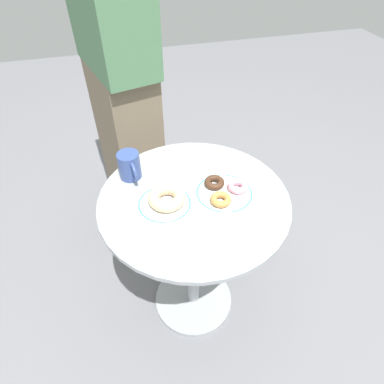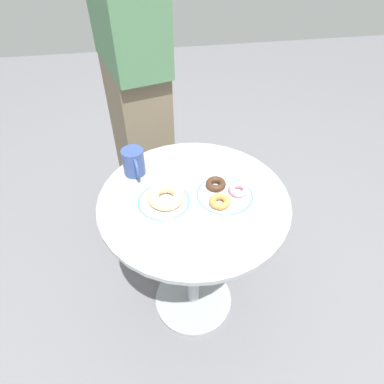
# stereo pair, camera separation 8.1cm
# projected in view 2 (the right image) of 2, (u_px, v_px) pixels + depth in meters

# --- Properties ---
(ground_plane) EXTENTS (7.00, 7.00, 0.02)m
(ground_plane) POSITION_uv_depth(u_px,v_px,m) (193.00, 301.00, 1.63)
(ground_plane) COLOR slate
(cafe_table) EXTENTS (0.67, 0.67, 0.71)m
(cafe_table) POSITION_uv_depth(u_px,v_px,m) (194.00, 240.00, 1.30)
(cafe_table) COLOR #999EA3
(cafe_table) RESTS_ON ground
(plate_left) EXTENTS (0.18, 0.18, 0.01)m
(plate_left) POSITION_uv_depth(u_px,v_px,m) (164.00, 202.00, 1.11)
(plate_left) COLOR white
(plate_left) RESTS_ON cafe_table
(plate_right) EXTENTS (0.20, 0.20, 0.01)m
(plate_right) POSITION_uv_depth(u_px,v_px,m) (225.00, 196.00, 1.13)
(plate_right) COLOR white
(plate_right) RESTS_ON cafe_table
(donut_glazed) EXTENTS (0.15, 0.15, 0.04)m
(donut_glazed) POSITION_uv_depth(u_px,v_px,m) (166.00, 196.00, 1.10)
(donut_glazed) COLOR #E0B789
(donut_glazed) RESTS_ON plate_left
(donut_pink_frosted) EXTENTS (0.08, 0.08, 0.02)m
(donut_pink_frosted) POSITION_uv_depth(u_px,v_px,m) (239.00, 189.00, 1.13)
(donut_pink_frosted) COLOR pink
(donut_pink_frosted) RESTS_ON plate_right
(donut_chocolate) EXTENTS (0.09, 0.09, 0.02)m
(donut_chocolate) POSITION_uv_depth(u_px,v_px,m) (216.00, 184.00, 1.15)
(donut_chocolate) COLOR #422819
(donut_chocolate) RESTS_ON plate_right
(donut_old_fashioned) EXTENTS (0.10, 0.10, 0.02)m
(donut_old_fashioned) POSITION_uv_depth(u_px,v_px,m) (220.00, 201.00, 1.09)
(donut_old_fashioned) COLOR #BC7F42
(donut_old_fashioned) RESTS_ON plate_right
(paper_napkin) EXTENTS (0.13, 0.15, 0.01)m
(paper_napkin) POSITION_uv_depth(u_px,v_px,m) (179.00, 242.00, 0.99)
(paper_napkin) COLOR white
(paper_napkin) RESTS_ON cafe_table
(coffee_mug) EXTENTS (0.08, 0.13, 0.10)m
(coffee_mug) POSITION_uv_depth(u_px,v_px,m) (134.00, 162.00, 1.20)
(coffee_mug) COLOR #334784
(coffee_mug) RESTS_ON cafe_table
(person_figure) EXTENTS (0.33, 0.49, 1.76)m
(person_figure) POSITION_uv_depth(u_px,v_px,m) (135.00, 82.00, 1.47)
(person_figure) COLOR brown
(person_figure) RESTS_ON ground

